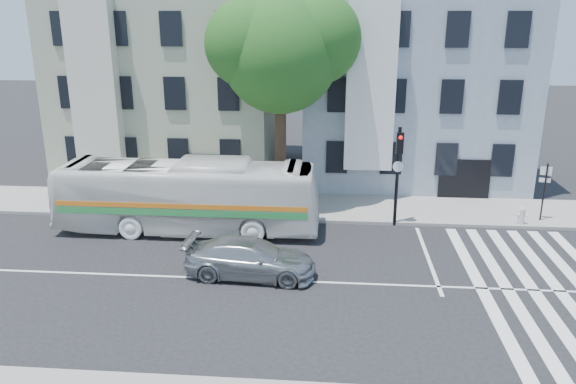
# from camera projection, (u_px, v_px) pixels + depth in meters

# --- Properties ---
(ground) EXTENTS (120.00, 120.00, 0.00)m
(ground) POSITION_uv_depth(u_px,v_px,m) (259.00, 280.00, 20.62)
(ground) COLOR black
(ground) RESTS_ON ground
(sidewalk_far) EXTENTS (80.00, 4.00, 0.15)m
(sidewalk_far) POSITION_uv_depth(u_px,v_px,m) (280.00, 206.00, 28.19)
(sidewalk_far) COLOR gray
(sidewalk_far) RESTS_ON ground
(building_left) EXTENTS (12.00, 10.00, 11.00)m
(building_left) POSITION_uv_depth(u_px,v_px,m) (175.00, 80.00, 33.71)
(building_left) COLOR #A1A288
(building_left) RESTS_ON ground
(building_right) EXTENTS (12.00, 10.00, 11.00)m
(building_right) POSITION_uv_depth(u_px,v_px,m) (411.00, 82.00, 32.62)
(building_right) COLOR gray
(building_right) RESTS_ON ground
(street_tree) EXTENTS (7.30, 5.90, 11.10)m
(street_tree) POSITION_uv_depth(u_px,v_px,m) (282.00, 47.00, 26.50)
(street_tree) COLOR #2D2116
(street_tree) RESTS_ON ground
(bus) EXTENTS (2.73, 11.63, 3.24)m
(bus) POSITION_uv_depth(u_px,v_px,m) (188.00, 196.00, 24.82)
(bus) COLOR white
(bus) RESTS_ON ground
(sedan) EXTENTS (2.30, 4.99, 1.41)m
(sedan) POSITION_uv_depth(u_px,v_px,m) (250.00, 258.00, 20.76)
(sedan) COLOR #A9ADB0
(sedan) RESTS_ON ground
(hedge) EXTENTS (8.54, 1.83, 0.70)m
(hedge) POSITION_uv_depth(u_px,v_px,m) (155.00, 206.00, 26.90)
(hedge) COLOR #346420
(hedge) RESTS_ON sidewalk_far
(traffic_signal) EXTENTS (0.48, 0.54, 4.59)m
(traffic_signal) POSITION_uv_depth(u_px,v_px,m) (398.00, 164.00, 24.92)
(traffic_signal) COLOR black
(traffic_signal) RESTS_ON ground
(fire_hydrant) EXTENTS (0.45, 0.26, 0.81)m
(fire_hydrant) POSITION_uv_depth(u_px,v_px,m) (522.00, 215.00, 25.55)
(fire_hydrant) COLOR silver
(fire_hydrant) RESTS_ON sidewalk_far
(far_sign_pole) EXTENTS (0.49, 0.21, 2.72)m
(far_sign_pole) POSITION_uv_depth(u_px,v_px,m) (545.00, 185.00, 25.67)
(far_sign_pole) COLOR black
(far_sign_pole) RESTS_ON sidewalk_far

